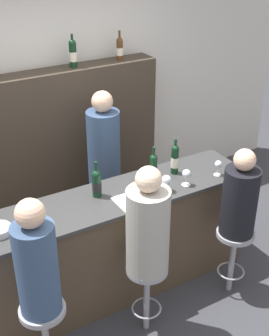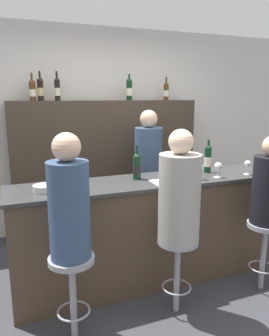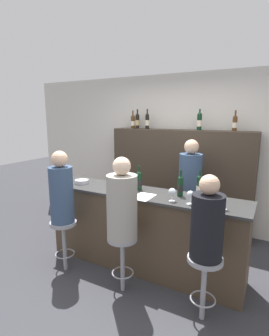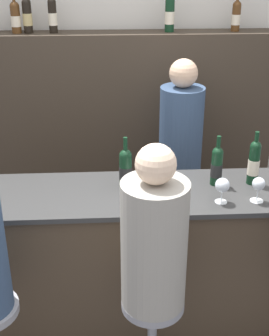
{
  "view_description": "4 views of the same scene",
  "coord_description": "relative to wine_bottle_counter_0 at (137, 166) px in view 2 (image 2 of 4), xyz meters",
  "views": [
    {
      "loc": [
        -1.47,
        -2.62,
        3.01
      ],
      "look_at": [
        0.19,
        0.21,
        1.24
      ],
      "focal_mm": 50.0,
      "sensor_mm": 36.0,
      "label": 1
    },
    {
      "loc": [
        -1.18,
        -2.39,
        1.74
      ],
      "look_at": [
        -0.12,
        0.33,
        1.1
      ],
      "focal_mm": 35.0,
      "sensor_mm": 36.0,
      "label": 2
    },
    {
      "loc": [
        1.38,
        -2.5,
        1.92
      ],
      "look_at": [
        -0.1,
        0.23,
        1.29
      ],
      "focal_mm": 28.0,
      "sensor_mm": 36.0,
      "label": 3
    },
    {
      "loc": [
        -0.18,
        -2.14,
        2.28
      ],
      "look_at": [
        -0.04,
        0.36,
        1.1
      ],
      "focal_mm": 50.0,
      "sensor_mm": 36.0,
      "label": 4
    }
  ],
  "objects": [
    {
      "name": "wine_bottle_backbar_3",
      "position": [
        0.4,
        1.26,
        0.71
      ],
      "size": [
        0.08,
        0.08,
        0.32
      ],
      "color": "black",
      "rests_on": "back_bar_cabinet"
    },
    {
      "name": "bartender",
      "position": [
        0.44,
        0.74,
        -0.38
      ],
      "size": [
        0.32,
        0.32,
        1.59
      ],
      "color": "#334766",
      "rests_on": "ground_plane"
    },
    {
      "name": "tasting_menu",
      "position": [
        0.18,
        -0.24,
        -0.12
      ],
      "size": [
        0.21,
        0.3,
        0.0
      ],
      "color": "white",
      "rests_on": "bar_counter"
    },
    {
      "name": "bar_stool_right",
      "position": [
        1.0,
        -0.6,
        -0.63
      ],
      "size": [
        0.33,
        0.33,
        0.64
      ],
      "color": "gray",
      "rests_on": "ground_plane"
    },
    {
      "name": "metal_bowl",
      "position": [
        -0.84,
        -0.1,
        -0.1
      ],
      "size": [
        0.19,
        0.19,
        0.05
      ],
      "color": "#B7B7BC",
      "rests_on": "bar_counter"
    },
    {
      "name": "wine_bottle_counter_0",
      "position": [
        0.0,
        0.0,
        0.0
      ],
      "size": [
        0.08,
        0.08,
        0.31
      ],
      "color": "black",
      "rests_on": "bar_counter"
    },
    {
      "name": "wine_glass_2",
      "position": [
        1.07,
        -0.22,
        -0.02
      ],
      "size": [
        0.07,
        0.07,
        0.14
      ],
      "color": "silver",
      "rests_on": "bar_counter"
    },
    {
      "name": "wine_glass_0",
      "position": [
        0.53,
        -0.22,
        -0.02
      ],
      "size": [
        0.08,
        0.08,
        0.15
      ],
      "color": "silver",
      "rests_on": "bar_counter"
    },
    {
      "name": "wine_bottle_backbar_1",
      "position": [
        -0.69,
        1.26,
        0.71
      ],
      "size": [
        0.07,
        0.07,
        0.33
      ],
      "color": "black",
      "rests_on": "back_bar_cabinet"
    },
    {
      "name": "wine_glass_1",
      "position": [
        0.73,
        -0.22,
        -0.02
      ],
      "size": [
        0.07,
        0.07,
        0.15
      ],
      "color": "silver",
      "rests_on": "bar_counter"
    },
    {
      "name": "bar_stool_middle",
      "position": [
        0.11,
        -0.6,
        -0.63
      ],
      "size": [
        0.33,
        0.33,
        0.64
      ],
      "color": "gray",
      "rests_on": "ground_plane"
    },
    {
      "name": "wall_back",
      "position": [
        0.09,
        1.49,
        0.18
      ],
      "size": [
        6.4,
        0.05,
        2.6
      ],
      "color": "beige",
      "rests_on": "ground_plane"
    },
    {
      "name": "guest_seated_left",
      "position": [
        -0.73,
        -0.6,
        -0.08
      ],
      "size": [
        0.28,
        0.28,
        0.87
      ],
      "color": "#334766",
      "rests_on": "bar_stool_left"
    },
    {
      "name": "bar_counter",
      "position": [
        0.09,
        -0.07,
        -0.62
      ],
      "size": [
        2.53,
        0.56,
        0.99
      ],
      "color": "#473828",
      "rests_on": "ground_plane"
    },
    {
      "name": "wine_bottle_backbar_2",
      "position": [
        -0.5,
        1.26,
        0.71
      ],
      "size": [
        0.07,
        0.07,
        0.33
      ],
      "color": "black",
      "rests_on": "back_bar_cabinet"
    },
    {
      "name": "back_bar_cabinet",
      "position": [
        0.09,
        1.26,
        -0.27
      ],
      "size": [
        2.36,
        0.28,
        1.69
      ],
      "color": "#382D23",
      "rests_on": "ground_plane"
    },
    {
      "name": "guest_seated_right",
      "position": [
        1.0,
        -0.6,
        -0.14
      ],
      "size": [
        0.29,
        0.29,
        0.78
      ],
      "color": "black",
      "rests_on": "bar_stool_right"
    },
    {
      "name": "bar_stool_left",
      "position": [
        -0.73,
        -0.6,
        -0.63
      ],
      "size": [
        0.33,
        0.33,
        0.64
      ],
      "color": "gray",
      "rests_on": "ground_plane"
    },
    {
      "name": "wine_bottle_backbar_0",
      "position": [
        -0.78,
        1.26,
        0.7
      ],
      "size": [
        0.07,
        0.07,
        0.31
      ],
      "color": "#4C2D14",
      "rests_on": "back_bar_cabinet"
    },
    {
      "name": "wine_bottle_counter_2",
      "position": [
        0.76,
        0.0,
        0.02
      ],
      "size": [
        0.07,
        0.07,
        0.33
      ],
      "color": "black",
      "rests_on": "bar_counter"
    },
    {
      "name": "wine_bottle_counter_1",
      "position": [
        0.54,
        0.0,
        0.0
      ],
      "size": [
        0.07,
        0.07,
        0.31
      ],
      "color": "black",
      "rests_on": "bar_counter"
    },
    {
      "name": "guest_seated_middle",
      "position": [
        0.11,
        -0.6,
        -0.1
      ],
      "size": [
        0.32,
        0.32,
        0.87
      ],
      "color": "gray",
      "rests_on": "bar_stool_middle"
    },
    {
      "name": "wine_bottle_backbar_4",
      "position": [
        0.92,
        1.26,
        0.69
      ],
      "size": [
        0.07,
        0.07,
        0.3
      ],
      "color": "#4C2D14",
      "rests_on": "back_bar_cabinet"
    },
    {
      "name": "ground_plane",
      "position": [
        0.09,
        -0.34,
        -1.12
      ],
      "size": [
        16.0,
        16.0,
        0.0
      ],
      "primitive_type": "plane",
      "color": "#333338"
    }
  ]
}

